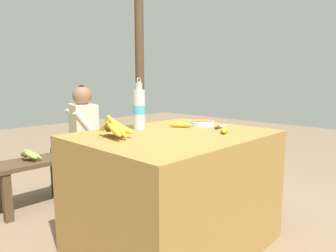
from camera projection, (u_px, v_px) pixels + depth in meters
ground_plane at (174, 244)px, 2.00m from camera, size 12.00×12.00×0.00m
market_counter at (174, 190)px, 1.94m from camera, size 1.18×0.94×0.75m
banana_bunch_ripe at (114, 126)px, 1.73m from camera, size 0.19×0.29×0.15m
serving_bowl at (202, 123)px, 2.20m from camera, size 0.19×0.19×0.04m
water_bottle at (139, 109)px, 2.02m from camera, size 0.08×0.08×0.35m
loose_banana_front at (225, 130)px, 1.90m from camera, size 0.18×0.13×0.04m
loose_banana_side at (180, 125)px, 2.11m from camera, size 0.13×0.17×0.04m
knife at (219, 127)px, 2.07m from camera, size 0.19×0.07×0.02m
wooden_bench at (68, 161)px, 2.76m from camera, size 1.34×0.32×0.42m
seated_vendor at (78, 133)px, 2.78m from camera, size 0.46×0.43×1.04m
banana_bunch_green at (29, 154)px, 2.50m from camera, size 0.15×0.25×0.11m
support_post_far at (140, 60)px, 3.71m from camera, size 0.11×0.11×2.68m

